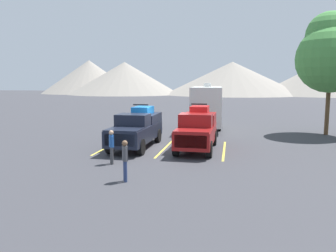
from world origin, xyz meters
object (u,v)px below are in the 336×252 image
object	(u,v)px
person_a	(112,145)
person_b	(125,158)
pickup_truck_a	(137,128)
pickup_truck_b	(197,129)
camper_trailer_a	(207,105)

from	to	relation	value
person_a	person_b	xyz separation A→B (m)	(1.52, -2.61, 0.01)
pickup_truck_a	person_b	distance (m)	7.13
pickup_truck_b	person_b	bearing A→B (deg)	-107.28
person_a	pickup_truck_b	bearing A→B (deg)	49.44
person_a	person_b	world-z (taller)	person_b
pickup_truck_a	person_b	xyz separation A→B (m)	(1.51, -6.97, -0.21)
pickup_truck_b	person_a	size ratio (longest dim) A/B	3.24
pickup_truck_b	pickup_truck_a	bearing A→B (deg)	178.64
camper_trailer_a	person_b	bearing A→B (deg)	-97.61
pickup_truck_b	person_b	world-z (taller)	pickup_truck_b
person_a	pickup_truck_a	bearing A→B (deg)	89.83
person_b	person_a	bearing A→B (deg)	120.25
pickup_truck_a	person_a	xyz separation A→B (m)	(-0.01, -4.36, -0.22)
camper_trailer_a	person_b	size ratio (longest dim) A/B	5.15
pickup_truck_a	pickup_truck_b	size ratio (longest dim) A/B	1.09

